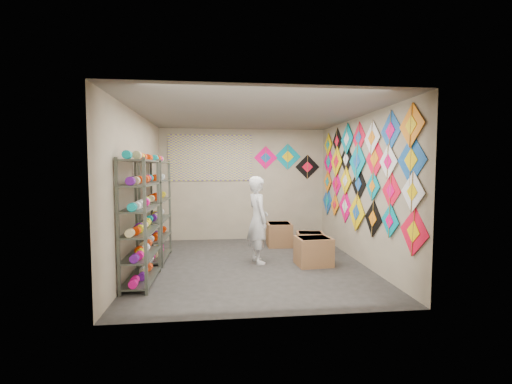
{
  "coord_description": "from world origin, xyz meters",
  "views": [
    {
      "loc": [
        -0.6,
        -6.12,
        1.75
      ],
      "look_at": [
        0.1,
        0.3,
        1.3
      ],
      "focal_mm": 24.0,
      "sensor_mm": 36.0,
      "label": 1
    }
  ],
  "objects": [
    {
      "name": "shelf_rack_front",
      "position": [
        -1.78,
        -0.85,
        0.95
      ],
      "size": [
        0.4,
        1.1,
        1.9
      ],
      "primitive_type": "cube",
      "color": "#4C5147",
      "rests_on": "ground"
    },
    {
      "name": "carton_c",
      "position": [
        0.75,
        1.41,
        0.26
      ],
      "size": [
        0.56,
        0.61,
        0.52
      ],
      "primitive_type": "cube",
      "rotation": [
        0.0,
        0.0,
        -0.04
      ],
      "color": "#946440",
      "rests_on": "ground"
    },
    {
      "name": "carton_a",
      "position": [
        1.09,
        -0.19,
        0.25
      ],
      "size": [
        0.64,
        0.55,
        0.51
      ],
      "primitive_type": "cube",
      "rotation": [
        0.0,
        0.0,
        0.07
      ],
      "color": "#946440",
      "rests_on": "ground"
    },
    {
      "name": "shelf_rack_back",
      "position": [
        -1.78,
        0.45,
        0.95
      ],
      "size": [
        0.4,
        1.1,
        1.9
      ],
      "primitive_type": "cube",
      "color": "#4C5147",
      "rests_on": "ground"
    },
    {
      "name": "room_walls",
      "position": [
        0.0,
        0.0,
        1.64
      ],
      "size": [
        4.5,
        4.5,
        4.5
      ],
      "color": "tan",
      "rests_on": "ground"
    },
    {
      "name": "shopkeeper",
      "position": [
        0.11,
        0.1,
        0.8
      ],
      "size": [
        0.76,
        0.65,
        1.6
      ],
      "primitive_type": "imported",
      "rotation": [
        0.0,
        0.0,
        1.81
      ],
      "color": "silver",
      "rests_on": "ground"
    },
    {
      "name": "poster",
      "position": [
        -0.8,
        2.23,
        2.0
      ],
      "size": [
        2.0,
        0.01,
        1.1
      ],
      "primitive_type": "cube",
      "color": "#5D4596",
      "rests_on": "room_walls"
    },
    {
      "name": "string_spools",
      "position": [
        -1.78,
        -0.2,
        1.05
      ],
      "size": [
        0.12,
        2.36,
        0.12
      ],
      "color": "#EF0D83",
      "rests_on": "ground"
    },
    {
      "name": "kite_wall_display",
      "position": [
        1.98,
        0.0,
        1.64
      ],
      "size": [
        0.06,
        4.34,
        2.1
      ],
      "color": "red",
      "rests_on": "room_walls"
    },
    {
      "name": "carton_b",
      "position": [
        1.25,
        0.64,
        0.22
      ],
      "size": [
        0.6,
        0.52,
        0.44
      ],
      "primitive_type": "cube",
      "rotation": [
        0.0,
        0.0,
        -0.16
      ],
      "color": "#946440",
      "rests_on": "ground"
    },
    {
      "name": "ground",
      "position": [
        0.0,
        0.0,
        0.0
      ],
      "size": [
        4.5,
        4.5,
        0.0
      ],
      "primitive_type": "plane",
      "color": "#2B2826"
    },
    {
      "name": "back_wall_kites",
      "position": [
        1.1,
        2.24,
        1.94
      ],
      "size": [
        1.65,
        0.02,
        0.89
      ],
      "color": "#FC006C",
      "rests_on": "room_walls"
    }
  ]
}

